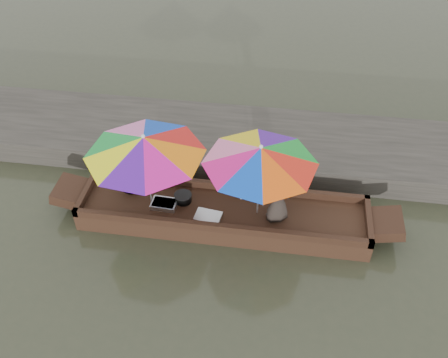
# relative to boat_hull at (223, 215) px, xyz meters

# --- Properties ---
(water) EXTENTS (80.00, 80.00, 0.00)m
(water) POSITION_rel_boat_hull_xyz_m (0.00, 0.00, -0.17)
(water) COLOR #333826
(water) RESTS_ON ground
(dock) EXTENTS (22.00, 2.20, 0.50)m
(dock) POSITION_rel_boat_hull_xyz_m (0.00, 2.20, 0.08)
(dock) COLOR #2D2B26
(dock) RESTS_ON ground
(boat_hull) EXTENTS (5.36, 1.20, 0.35)m
(boat_hull) POSITION_rel_boat_hull_xyz_m (0.00, 0.00, 0.00)
(boat_hull) COLOR #3B251A
(boat_hull) RESTS_ON water
(cooking_pot) EXTENTS (0.33, 0.33, 0.18)m
(cooking_pot) POSITION_rel_boat_hull_xyz_m (-1.83, 0.30, 0.26)
(cooking_pot) COLOR black
(cooking_pot) RESTS_ON boat_hull
(tray_crayfish) EXTENTS (0.49, 0.35, 0.09)m
(tray_crayfish) POSITION_rel_boat_hull_xyz_m (-1.10, -0.08, 0.22)
(tray_crayfish) COLOR silver
(tray_crayfish) RESTS_ON boat_hull
(tray_scallop) EXTENTS (0.51, 0.39, 0.06)m
(tray_scallop) POSITION_rel_boat_hull_xyz_m (-0.24, -0.26, 0.21)
(tray_scallop) COLOR silver
(tray_scallop) RESTS_ON boat_hull
(charcoal_grill) EXTENTS (0.31, 0.31, 0.15)m
(charcoal_grill) POSITION_rel_boat_hull_xyz_m (-0.78, 0.10, 0.25)
(charcoal_grill) COLOR black
(charcoal_grill) RESTS_ON boat_hull
(supply_bag) EXTENTS (0.34, 0.31, 0.26)m
(supply_bag) POSITION_rel_boat_hull_xyz_m (0.37, 0.45, 0.30)
(supply_bag) COLOR silver
(supply_bag) RESTS_ON boat_hull
(vendor) EXTENTS (0.65, 0.59, 1.12)m
(vendor) POSITION_rel_boat_hull_xyz_m (0.98, -0.09, 0.73)
(vendor) COLOR #312924
(vendor) RESTS_ON boat_hull
(umbrella_bow) EXTENTS (2.61, 2.61, 1.55)m
(umbrella_bow) POSITION_rel_boat_hull_xyz_m (-1.36, 0.00, 0.95)
(umbrella_bow) COLOR red
(umbrella_bow) RESTS_ON boat_hull
(umbrella_stern) EXTENTS (2.25, 2.25, 1.55)m
(umbrella_stern) POSITION_rel_boat_hull_xyz_m (0.63, 0.00, 0.95)
(umbrella_stern) COLOR green
(umbrella_stern) RESTS_ON boat_hull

